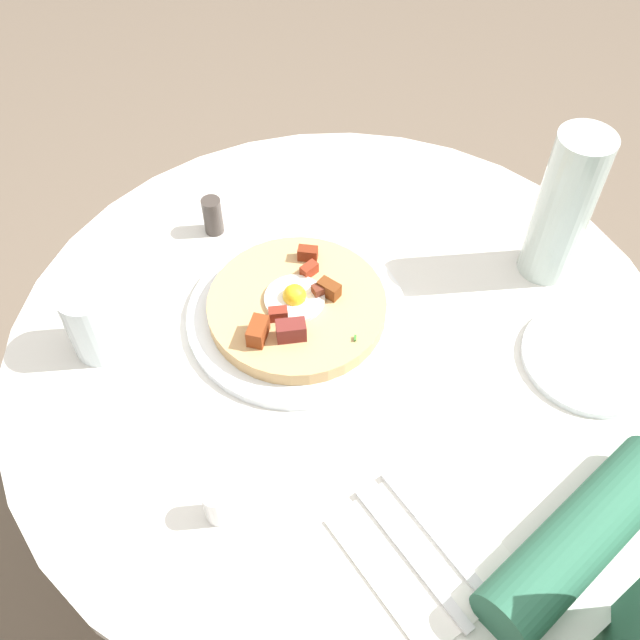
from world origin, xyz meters
name	(u,v)px	position (x,y,z in m)	size (l,w,h in m)	color
ground_plane	(334,552)	(0.00, 0.00, 0.00)	(6.00, 6.00, 0.00)	#6B5B4C
dining_table	(340,413)	(0.00, 0.00, 0.56)	(0.87, 0.87, 0.74)	silver
pizza_plate	(297,315)	(-0.07, 0.02, 0.74)	(0.29, 0.29, 0.01)	white
breakfast_pizza	(297,306)	(-0.07, 0.02, 0.76)	(0.23, 0.23, 0.05)	tan
bread_plate	(590,358)	(0.31, 0.05, 0.74)	(0.17, 0.17, 0.01)	white
napkin	(425,549)	(0.14, -0.25, 0.74)	(0.17, 0.14, 0.00)	white
fork	(438,538)	(0.16, -0.23, 0.74)	(0.18, 0.01, 0.01)	silver
knife	(412,557)	(0.13, -0.26, 0.74)	(0.18, 0.01, 0.01)	silver
water_glass	(93,321)	(-0.30, -0.08, 0.79)	(0.07, 0.07, 0.10)	silver
water_bottle	(564,208)	(0.24, 0.20, 0.85)	(0.07, 0.07, 0.22)	silver
salt_shaker	(217,505)	(-0.08, -0.26, 0.76)	(0.03, 0.03, 0.05)	white
pepper_shaker	(213,216)	(-0.23, 0.15, 0.77)	(0.03, 0.03, 0.06)	#3F3833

